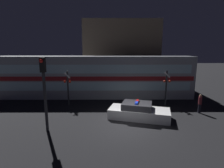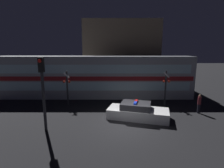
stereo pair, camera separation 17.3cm
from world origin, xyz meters
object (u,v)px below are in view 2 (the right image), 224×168
Objects in this scene: train at (94,76)px; crossing_signal_near at (166,86)px; police_car at (138,112)px; pedestrian at (200,104)px; traffic_light_corner at (44,87)px.

crossing_signal_near is (7.14, -3.31, -0.45)m from train.
train is 7.98m from police_car.
train reaches higher than pedestrian.
traffic_light_corner reaches higher than pedestrian.
crossing_signal_near is at bearing 30.09° from traffic_light_corner.
crossing_signal_near reaches higher than pedestrian.
pedestrian is 0.33× the size of traffic_light_corner.
crossing_signal_near is (-2.13, 2.24, 0.99)m from pedestrian.
traffic_light_corner is at bearing -149.91° from crossing_signal_near.
pedestrian is at bearing -46.38° from crossing_signal_near.
police_car is (4.06, -6.64, -1.74)m from train.
crossing_signal_near is at bearing 133.62° from pedestrian.
train is at bearing 136.50° from police_car.
pedestrian is 3.24m from crossing_signal_near.
train is 10.90m from pedestrian.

